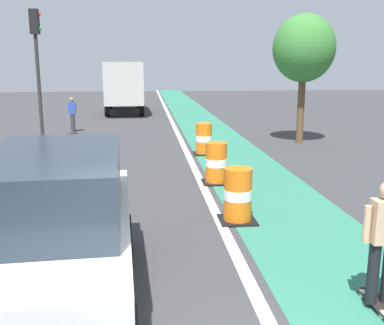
{
  "coord_description": "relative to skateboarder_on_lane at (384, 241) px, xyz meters",
  "views": [
    {
      "loc": [
        -0.54,
        -3.3,
        3.09
      ],
      "look_at": [
        0.4,
        5.7,
        1.1
      ],
      "focal_mm": 41.89,
      "sensor_mm": 36.0,
      "label": 1
    }
  ],
  "objects": [
    {
      "name": "bike_lane_strip",
      "position": [
        -0.01,
        10.3,
        -0.91
      ],
      "size": [
        2.5,
        80.0,
        0.01
      ],
      "primitive_type": "cube",
      "color": "#2D755B",
      "rests_on": "ground"
    },
    {
      "name": "lane_divider_stripe",
      "position": [
        -1.51,
        10.3,
        -0.91
      ],
      "size": [
        0.2,
        80.0,
        0.01
      ],
      "primitive_type": "cube",
      "color": "silver",
      "rests_on": "ground"
    },
    {
      "name": "skateboarder_on_lane",
      "position": [
        0.0,
        0.0,
        0.0
      ],
      "size": [
        0.57,
        0.8,
        1.69
      ],
      "color": "black",
      "rests_on": "ground"
    },
    {
      "name": "parked_suv_nearest",
      "position": [
        -4.1,
        0.53,
        0.12
      ],
      "size": [
        2.1,
        4.69,
        2.04
      ],
      "color": "silver",
      "rests_on": "ground"
    },
    {
      "name": "traffic_barrel_front",
      "position": [
        -1.15,
        3.42,
        -0.38
      ],
      "size": [
        0.73,
        0.73,
        1.09
      ],
      "color": "orange",
      "rests_on": "ground"
    },
    {
      "name": "traffic_barrel_mid",
      "position": [
        -1.12,
        6.39,
        -0.38
      ],
      "size": [
        0.73,
        0.73,
        1.09
      ],
      "color": "orange",
      "rests_on": "ground"
    },
    {
      "name": "traffic_barrel_back",
      "position": [
        -0.93,
        10.3,
        -0.38
      ],
      "size": [
        0.73,
        0.73,
        1.09
      ],
      "color": "orange",
      "rests_on": "ground"
    },
    {
      "name": "delivery_truck_down_block",
      "position": [
        -4.31,
        24.73,
        0.94
      ],
      "size": [
        2.62,
        7.69,
        3.23
      ],
      "color": "beige",
      "rests_on": "ground"
    },
    {
      "name": "traffic_light_corner",
      "position": [
        -7.0,
        12.97,
        2.59
      ],
      "size": [
        0.41,
        0.32,
        5.1
      ],
      "color": "#2D2D2D",
      "rests_on": "ground"
    },
    {
      "name": "pedestrian_crossing",
      "position": [
        -6.31,
        16.13,
        -0.05
      ],
      "size": [
        0.34,
        0.2,
        1.61
      ],
      "color": "#33333D",
      "rests_on": "ground"
    },
    {
      "name": "street_tree_sidewalk",
      "position": [
        3.19,
        12.24,
        2.76
      ],
      "size": [
        2.4,
        2.4,
        5.0
      ],
      "color": "brown",
      "rests_on": "ground"
    }
  ]
}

